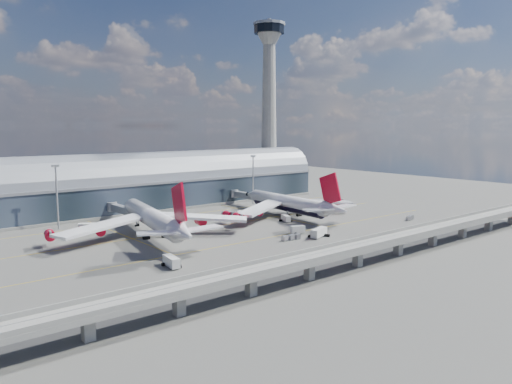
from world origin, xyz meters
TOP-DOWN VIEW (x-y plane):
  - ground at (0.00, 0.00)m, footprint 500.00×500.00m
  - taxi_lines at (0.00, 22.11)m, footprint 200.00×80.12m
  - terminal at (0.00, 77.99)m, footprint 200.00×30.00m
  - control_tower at (85.00, 83.00)m, footprint 19.00×19.00m
  - guideway at (-0.00, -55.00)m, footprint 220.00×8.50m
  - floodlight_mast_left at (-50.00, 55.00)m, footprint 3.00×0.70m
  - floodlight_mast_right at (50.00, 55.00)m, footprint 3.00×0.70m
  - airliner_left at (-27.61, 17.24)m, footprint 74.04×77.98m
  - airliner_right at (40.72, 16.95)m, footprint 67.57×70.64m
  - jet_bridge_left at (-23.58, 53.12)m, footprint 4.40×28.00m
  - jet_bridge_right at (44.37, 51.18)m, footprint 4.40×32.00m
  - service_truck_0 at (-42.58, -21.30)m, footprint 3.59×7.96m
  - service_truck_1 at (17.09, -12.22)m, footprint 5.92×4.02m
  - service_truck_2 at (19.43, -21.19)m, footprint 9.49×5.52m
  - service_truck_3 at (30.29, 8.53)m, footprint 4.03×6.16m
  - service_truck_4 at (20.20, 26.78)m, footprint 3.12×5.56m
  - service_truck_5 at (-43.07, 42.37)m, footprint 7.23×5.72m
  - cargo_train_0 at (8.25, -18.06)m, footprint 8.11×2.56m
  - cargo_train_1 at (26.15, -39.28)m, footprint 8.29×2.15m
  - cargo_train_2 at (75.67, -22.46)m, footprint 7.09×3.90m

SIDE VIEW (x-z plane):
  - ground at x=0.00m, z-range 0.00..0.00m
  - taxi_lines at x=0.00m, z-range 0.00..0.01m
  - cargo_train_2 at x=75.67m, z-range 0.03..1.61m
  - cargo_train_0 at x=8.25m, z-range 0.04..1.82m
  - cargo_train_1 at x=26.15m, z-range 0.04..1.88m
  - service_truck_3 at x=30.29m, z-range 0.03..2.81m
  - service_truck_4 at x=20.20m, z-range 0.01..3.11m
  - service_truck_1 at x=17.09m, z-range 0.01..3.16m
  - service_truck_0 at x=-42.58m, z-range 0.05..3.24m
  - service_truck_5 at x=-43.07m, z-range 0.04..3.35m
  - service_truck_2 at x=19.43m, z-range 0.07..3.38m
  - jet_bridge_left at x=-23.58m, z-range 1.55..8.80m
  - jet_bridge_right at x=44.37m, z-range 1.56..8.81m
  - guideway at x=0.00m, z-range 1.69..8.89m
  - airliner_right at x=40.72m, z-range -5.39..17.01m
  - airliner_left at x=-27.61m, z-range -5.12..18.79m
  - terminal at x=0.00m, z-range -2.66..25.34m
  - floodlight_mast_left at x=-50.00m, z-range 0.78..26.48m
  - floodlight_mast_right at x=50.00m, z-range 0.78..26.48m
  - control_tower at x=85.00m, z-range 0.14..103.14m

